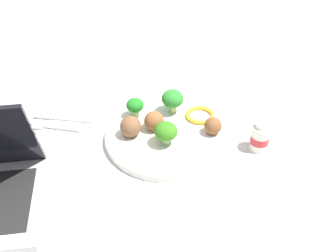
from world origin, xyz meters
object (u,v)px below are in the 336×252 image
meatball_front_right (213,126)px  fork (53,126)px  broccoli_floret_front_left (135,106)px  broccoli_floret_front_right (167,132)px  napkin (60,124)px  broccoli_floret_center (172,99)px  meatball_near_rim (154,121)px  meatball_back_right (131,126)px  plate (168,136)px  knife (60,117)px  pepper_ring_mid_right (200,115)px  yogurt_bottle (260,137)px

meatball_front_right → fork: (0.36, 0.01, -0.03)m
broccoli_floret_front_left → broccoli_floret_front_right: (-0.09, 0.09, 0.00)m
broccoli_floret_front_left → napkin: (0.17, 0.04, -0.04)m
broccoli_floret_center → meatball_near_rim: bearing=66.6°
meatball_back_right → broccoli_floret_front_right: bearing=167.4°
broccoli_floret_center → broccoli_floret_front_right: broccoli_floret_center is taller
meatball_near_rim → plate: bearing=160.2°
plate → meatball_front_right: size_ratio=7.16×
knife → meatball_near_rim: bearing=173.7°
pepper_ring_mid_right → knife: size_ratio=0.47×
broccoli_floret_center → meatball_front_right: broccoli_floret_center is taller
broccoli_floret_center → fork: broccoli_floret_center is taller
plate → meatball_front_right: bearing=-171.9°
meatball_back_right → plate: bearing=-168.2°
plate → broccoli_floret_front_right: broccoli_floret_front_right is taller
meatball_front_right → fork: size_ratio=0.32×
broccoli_floret_front_right → napkin: broccoli_floret_front_right is taller
broccoli_floret_center → meatball_near_rim: size_ratio=1.30×
broccoli_floret_front_left → broccoli_floret_center: bearing=-160.8°
pepper_ring_mid_right → fork: (0.33, 0.07, -0.01)m
pepper_ring_mid_right → yogurt_bottle: yogurt_bottle is taller
napkin → fork: bearing=61.4°
broccoli_floret_front_right → pepper_ring_mid_right: 0.13m
plate → meatball_near_rim: bearing=-19.8°
meatball_front_right → knife: 0.36m
broccoli_floret_front_left → fork: size_ratio=0.39×
broccoli_floret_front_right → pepper_ring_mid_right: bearing=-121.5°
plate → yogurt_bottle: size_ratio=4.12×
plate → knife: size_ratio=1.93×
broccoli_floret_front_right → meatball_back_right: (0.08, -0.02, -0.01)m
plate → broccoli_floret_front_right: bearing=92.8°
plate → pepper_ring_mid_right: 0.10m
plate → broccoli_floret_front_left: bearing=-33.0°
meatball_back_right → fork: 0.19m
meatball_front_right → plate: bearing=8.1°
plate → knife: bearing=-8.1°
napkin → knife: 0.02m
meatball_near_rim → yogurt_bottle: yogurt_bottle is taller
meatball_back_right → pepper_ring_mid_right: bearing=-149.1°
broccoli_floret_center → broccoli_floret_front_right: size_ratio=1.10×
meatball_near_rim → yogurt_bottle: 0.23m
broccoli_floret_center → meatball_front_right: bearing=145.4°
meatball_front_right → yogurt_bottle: yogurt_bottle is taller
broccoli_floret_front_right → meatball_back_right: bearing=-12.6°
napkin → knife: knife is taller
broccoli_floret_front_right → meatball_front_right: size_ratio=1.34×
meatball_near_rim → meatball_front_right: (-0.13, -0.00, -0.00)m
napkin → meatball_back_right: bearing=168.6°
meatball_back_right → fork: size_ratio=0.39×
meatball_near_rim → pepper_ring_mid_right: meatball_near_rim is taller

